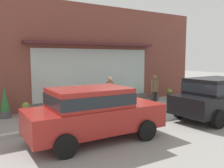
{
  "coord_description": "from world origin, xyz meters",
  "views": [
    {
      "loc": [
        -6.1,
        -8.22,
        2.53
      ],
      "look_at": [
        -0.07,
        1.2,
        1.28
      ],
      "focal_mm": 39.05,
      "sensor_mm": 36.0,
      "label": 1
    }
  ],
  "objects_px": {
    "fire_hydrant": "(99,105)",
    "parked_car_red": "(93,111)",
    "pedestrian_passerby": "(155,89)",
    "potted_plant_window_right": "(170,94)",
    "parked_car_black": "(218,96)",
    "pedestrian_with_handbag": "(110,92)",
    "potted_plant_trailing_edge": "(5,103)",
    "potted_plant_low_front": "(154,94)",
    "potted_plant_by_entrance": "(119,98)",
    "potted_plant_doorstep": "(26,109)"
  },
  "relations": [
    {
      "from": "pedestrian_with_handbag",
      "to": "potted_plant_window_right",
      "type": "bearing_deg",
      "value": -175.49
    },
    {
      "from": "potted_plant_window_right",
      "to": "potted_plant_trailing_edge",
      "type": "relative_size",
      "value": 0.46
    },
    {
      "from": "fire_hydrant",
      "to": "potted_plant_window_right",
      "type": "distance_m",
      "value": 5.71
    },
    {
      "from": "potted_plant_low_front",
      "to": "potted_plant_by_entrance",
      "type": "bearing_deg",
      "value": -178.88
    },
    {
      "from": "parked_car_black",
      "to": "potted_plant_low_front",
      "type": "relative_size",
      "value": 5.74
    },
    {
      "from": "pedestrian_with_handbag",
      "to": "potted_plant_trailing_edge",
      "type": "bearing_deg",
      "value": -23.83
    },
    {
      "from": "potted_plant_low_front",
      "to": "potted_plant_window_right",
      "type": "bearing_deg",
      "value": -6.19
    },
    {
      "from": "potted_plant_window_right",
      "to": "potted_plant_low_front",
      "type": "distance_m",
      "value": 1.14
    },
    {
      "from": "parked_car_red",
      "to": "parked_car_black",
      "type": "relative_size",
      "value": 0.96
    },
    {
      "from": "pedestrian_with_handbag",
      "to": "potted_plant_trailing_edge",
      "type": "relative_size",
      "value": 1.22
    },
    {
      "from": "potted_plant_doorstep",
      "to": "potted_plant_trailing_edge",
      "type": "height_order",
      "value": "potted_plant_trailing_edge"
    },
    {
      "from": "potted_plant_by_entrance",
      "to": "potted_plant_doorstep",
      "type": "xyz_separation_m",
      "value": [
        -4.75,
        0.03,
        -0.01
      ]
    },
    {
      "from": "potted_plant_doorstep",
      "to": "potted_plant_trailing_edge",
      "type": "xyz_separation_m",
      "value": [
        -0.77,
        0.23,
        0.3
      ]
    },
    {
      "from": "fire_hydrant",
      "to": "pedestrian_passerby",
      "type": "xyz_separation_m",
      "value": [
        3.09,
        -0.19,
        0.49
      ]
    },
    {
      "from": "potted_plant_doorstep",
      "to": "parked_car_black",
      "type": "bearing_deg",
      "value": -34.57
    },
    {
      "from": "potted_plant_doorstep",
      "to": "parked_car_red",
      "type": "bearing_deg",
      "value": -75.85
    },
    {
      "from": "potted_plant_doorstep",
      "to": "fire_hydrant",
      "type": "bearing_deg",
      "value": -24.66
    },
    {
      "from": "parked_car_black",
      "to": "potted_plant_low_front",
      "type": "distance_m",
      "value": 4.65
    },
    {
      "from": "parked_car_red",
      "to": "potted_plant_low_front",
      "type": "bearing_deg",
      "value": 35.05
    },
    {
      "from": "fire_hydrant",
      "to": "parked_car_black",
      "type": "xyz_separation_m",
      "value": [
        3.75,
        -3.24,
        0.51
      ]
    },
    {
      "from": "pedestrian_passerby",
      "to": "potted_plant_window_right",
      "type": "relative_size",
      "value": 2.63
    },
    {
      "from": "potted_plant_low_front",
      "to": "potted_plant_trailing_edge",
      "type": "bearing_deg",
      "value": 178.47
    },
    {
      "from": "fire_hydrant",
      "to": "parked_car_red",
      "type": "height_order",
      "value": "parked_car_red"
    },
    {
      "from": "potted_plant_low_front",
      "to": "potted_plant_by_entrance",
      "type": "distance_m",
      "value": 2.54
    },
    {
      "from": "pedestrian_passerby",
      "to": "parked_car_red",
      "type": "distance_m",
      "value": 5.55
    },
    {
      "from": "parked_car_red",
      "to": "potted_plant_doorstep",
      "type": "xyz_separation_m",
      "value": [
        -1.04,
        4.11,
        -0.57
      ]
    },
    {
      "from": "pedestrian_passerby",
      "to": "potted_plant_window_right",
      "type": "height_order",
      "value": "pedestrian_passerby"
    },
    {
      "from": "pedestrian_with_handbag",
      "to": "potted_plant_low_front",
      "type": "bearing_deg",
      "value": -170.5
    },
    {
      "from": "pedestrian_passerby",
      "to": "potted_plant_trailing_edge",
      "type": "bearing_deg",
      "value": -14.89
    },
    {
      "from": "fire_hydrant",
      "to": "potted_plant_low_front",
      "type": "height_order",
      "value": "fire_hydrant"
    },
    {
      "from": "potted_plant_window_right",
      "to": "potted_plant_by_entrance",
      "type": "distance_m",
      "value": 3.67
    },
    {
      "from": "pedestrian_passerby",
      "to": "parked_car_black",
      "type": "height_order",
      "value": "parked_car_black"
    },
    {
      "from": "pedestrian_passerby",
      "to": "potted_plant_by_entrance",
      "type": "bearing_deg",
      "value": -51.54
    },
    {
      "from": "parked_car_red",
      "to": "potted_plant_doorstep",
      "type": "bearing_deg",
      "value": 105.8
    },
    {
      "from": "pedestrian_with_handbag",
      "to": "potted_plant_low_front",
      "type": "height_order",
      "value": "pedestrian_with_handbag"
    },
    {
      "from": "fire_hydrant",
      "to": "potted_plant_window_right",
      "type": "relative_size",
      "value": 1.44
    },
    {
      "from": "pedestrian_with_handbag",
      "to": "pedestrian_passerby",
      "type": "xyz_separation_m",
      "value": [
        2.4,
        -0.41,
        0.0
      ]
    },
    {
      "from": "pedestrian_with_handbag",
      "to": "potted_plant_low_front",
      "type": "relative_size",
      "value": 2.13
    },
    {
      "from": "potted_plant_low_front",
      "to": "pedestrian_passerby",
      "type": "bearing_deg",
      "value": -131.99
    },
    {
      "from": "pedestrian_passerby",
      "to": "parked_car_red",
      "type": "relative_size",
      "value": 0.38
    },
    {
      "from": "fire_hydrant",
      "to": "potted_plant_doorstep",
      "type": "height_order",
      "value": "fire_hydrant"
    },
    {
      "from": "pedestrian_with_handbag",
      "to": "parked_car_red",
      "type": "distance_m",
      "value": 3.92
    },
    {
      "from": "pedestrian_with_handbag",
      "to": "parked_car_black",
      "type": "distance_m",
      "value": 4.62
    },
    {
      "from": "parked_car_black",
      "to": "potted_plant_window_right",
      "type": "bearing_deg",
      "value": 66.22
    },
    {
      "from": "pedestrian_with_handbag",
      "to": "potted_plant_trailing_edge",
      "type": "xyz_separation_m",
      "value": [
        -4.3,
        1.32,
        -0.29
      ]
    },
    {
      "from": "potted_plant_by_entrance",
      "to": "parked_car_red",
      "type": "bearing_deg",
      "value": -132.38
    },
    {
      "from": "potted_plant_low_front",
      "to": "potted_plant_trailing_edge",
      "type": "height_order",
      "value": "potted_plant_trailing_edge"
    },
    {
      "from": "parked_car_red",
      "to": "parked_car_black",
      "type": "height_order",
      "value": "parked_car_black"
    },
    {
      "from": "pedestrian_with_handbag",
      "to": "potted_plant_doorstep",
      "type": "height_order",
      "value": "pedestrian_with_handbag"
    },
    {
      "from": "parked_car_black",
      "to": "potted_plant_doorstep",
      "type": "distance_m",
      "value": 8.03
    }
  ]
}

